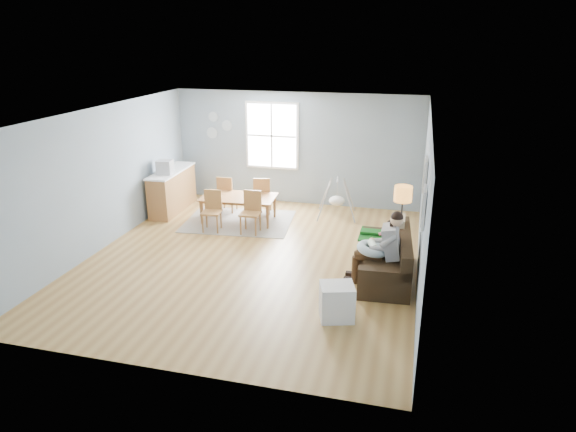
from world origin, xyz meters
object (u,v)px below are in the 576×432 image
(sofa, at_px, (388,262))
(counter, at_px, (172,190))
(chair_nw, at_px, (226,192))
(chair_sw, at_px, (212,208))
(chair_ne, at_px, (262,193))
(floor_lamp, at_px, (403,201))
(toddler, at_px, (385,237))
(chair_se, at_px, (251,209))
(father, at_px, (382,245))
(storage_cube, at_px, (336,302))
(monitor, at_px, (165,167))
(baby_swing, at_px, (337,200))
(dining_table, at_px, (239,209))

(sofa, distance_m, counter, 5.70)
(chair_nw, bearing_deg, chair_sw, -84.30)
(chair_nw, relative_size, counter, 0.50)
(sofa, bearing_deg, chair_ne, 139.66)
(floor_lamp, distance_m, chair_sw, 4.13)
(toddler, xyz_separation_m, counter, (-5.10, 2.17, -0.16))
(chair_se, bearing_deg, toddler, -23.84)
(father, distance_m, chair_nw, 4.71)
(counter, bearing_deg, storage_cube, -40.89)
(counter, bearing_deg, chair_se, -21.99)
(chair_se, bearing_deg, monitor, 165.43)
(chair_se, bearing_deg, sofa, -26.14)
(chair_ne, xyz_separation_m, counter, (-2.15, -0.23, -0.01))
(chair_nw, bearing_deg, chair_ne, 5.32)
(chair_ne, xyz_separation_m, baby_swing, (1.70, 0.25, -0.10))
(chair_se, distance_m, chair_ne, 1.15)
(counter, bearing_deg, monitor, -85.48)
(dining_table, relative_size, baby_swing, 1.65)
(sofa, height_order, baby_swing, baby_swing)
(chair_ne, bearing_deg, dining_table, -121.11)
(chair_se, bearing_deg, chair_ne, 95.48)
(floor_lamp, height_order, storage_cube, floor_lamp)
(floor_lamp, bearing_deg, chair_nw, 152.58)
(storage_cube, xyz_separation_m, chair_nw, (-3.26, 4.10, 0.22))
(toddler, bearing_deg, chair_se, 156.16)
(chair_nw, height_order, baby_swing, baby_swing)
(chair_ne, bearing_deg, monitor, -165.10)
(floor_lamp, distance_m, chair_nw, 4.63)
(toddler, bearing_deg, chair_ne, 140.91)
(chair_sw, distance_m, baby_swing, 2.85)
(chair_se, bearing_deg, dining_table, 132.05)
(toddler, bearing_deg, dining_table, 151.72)
(chair_sw, relative_size, counter, 0.49)
(monitor, bearing_deg, dining_table, -1.58)
(father, height_order, chair_sw, father)
(toddler, relative_size, floor_lamp, 0.50)
(counter, xyz_separation_m, monitor, (0.03, -0.33, 0.64))
(father, bearing_deg, chair_nw, 143.67)
(storage_cube, bearing_deg, chair_nw, 128.48)
(chair_ne, relative_size, baby_swing, 0.90)
(chair_sw, bearing_deg, storage_cube, -43.18)
(toddler, height_order, chair_ne, toddler)
(sofa, relative_size, storage_cube, 3.37)
(storage_cube, distance_m, chair_se, 3.81)
(dining_table, height_order, baby_swing, baby_swing)
(floor_lamp, relative_size, baby_swing, 1.53)
(sofa, distance_m, dining_table, 3.94)
(chair_nw, xyz_separation_m, chair_ne, (0.85, 0.08, 0.01))
(father, xyz_separation_m, dining_table, (-3.31, 2.25, -0.40))
(father, distance_m, monitor, 5.58)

